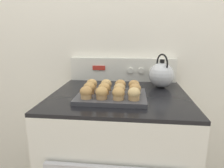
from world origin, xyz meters
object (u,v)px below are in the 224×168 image
at_px(muffin_pan, 112,96).
at_px(muffin_r1_c0, 89,88).
at_px(muffin_r2_c0, 92,85).
at_px(muffin_r2_c2, 120,85).
at_px(muffin_r2_c1, 106,85).
at_px(muffin_r0_c1, 102,93).
at_px(muffin_r0_c0, 86,93).
at_px(muffin_r1_c1, 104,89).
at_px(stove_range, 119,165).
at_px(muffin_r0_c2, 118,94).
at_px(tea_kettle, 161,75).
at_px(muffin_r1_c3, 135,90).
at_px(muffin_r1_c2, 119,89).
at_px(muffin_r0_c3, 134,94).
at_px(muffin_r2_c3, 134,86).

height_order(muffin_pan, muffin_r1_c0, muffin_r1_c0).
xyz_separation_m(muffin_r2_c0, muffin_r2_c2, (0.16, 0.00, 0.00)).
bearing_deg(muffin_r2_c1, muffin_r0_c1, -90.24).
distance_m(muffin_r0_c0, muffin_r1_c0, 0.08).
bearing_deg(muffin_r1_c1, muffin_r2_c2, 45.93).
bearing_deg(stove_range, muffin_r0_c2, -87.52).
relative_size(muffin_r1_c0, tea_kettle, 0.29).
distance_m(muffin_r2_c2, tea_kettle, 0.30).
height_order(muffin_r2_c1, muffin_r2_c2, same).
xyz_separation_m(muffin_r1_c3, tea_kettle, (0.16, 0.25, 0.03)).
bearing_deg(muffin_r1_c2, muffin_r1_c0, 179.25).
bearing_deg(muffin_r0_c2, muffin_r2_c2, 90.47).
distance_m(muffin_r0_c2, muffin_r0_c3, 0.07).
xyz_separation_m(muffin_r0_c2, muffin_r1_c0, (-0.16, 0.08, 0.00)).
bearing_deg(muffin_pan, muffin_r1_c3, -0.29).
bearing_deg(muffin_r1_c3, tea_kettle, 57.53).
relative_size(stove_range, muffin_r1_c2, 15.44).
relative_size(muffin_r0_c3, muffin_r2_c2, 1.00).
height_order(muffin_pan, muffin_r0_c3, muffin_r0_c3).
distance_m(muffin_r0_c1, muffin_r1_c0, 0.11).
relative_size(muffin_r1_c0, muffin_r1_c3, 1.00).
relative_size(muffin_r1_c2, muffin_r2_c0, 1.00).
xyz_separation_m(muffin_r0_c1, muffin_r2_c3, (0.15, 0.15, 0.00)).
distance_m(muffin_r0_c1, muffin_r1_c3, 0.18).
bearing_deg(muffin_pan, muffin_r0_c2, -62.93).
bearing_deg(muffin_r0_c1, muffin_r0_c0, -178.60).
height_order(muffin_pan, muffin_r0_c2, muffin_r0_c2).
bearing_deg(muffin_r1_c2, muffin_r2_c1, 133.90).
distance_m(muffin_r0_c0, muffin_r2_c3, 0.28).
relative_size(muffin_r0_c0, muffin_r0_c3, 1.00).
height_order(stove_range, muffin_r0_c1, muffin_r0_c1).
bearing_deg(muffin_r1_c1, muffin_r0_c1, -90.49).
distance_m(muffin_r0_c2, muffin_r1_c1, 0.11).
relative_size(muffin_r1_c1, muffin_r2_c1, 1.00).
xyz_separation_m(muffin_r0_c2, muffin_r2_c0, (-0.16, 0.16, 0.00)).
height_order(stove_range, muffin_r1_c0, muffin_r1_c0).
xyz_separation_m(muffin_r0_c3, tea_kettle, (0.17, 0.33, 0.03)).
bearing_deg(muffin_r1_c1, muffin_r2_c3, 27.07).
relative_size(muffin_r2_c1, muffin_r2_c3, 1.00).
relative_size(muffin_r1_c3, muffin_r2_c2, 1.00).
bearing_deg(muffin_r0_c0, muffin_r1_c2, 26.47).
distance_m(stove_range, muffin_r0_c3, 0.55).
relative_size(muffin_r1_c3, muffin_r2_c3, 1.00).
distance_m(muffin_r0_c3, muffin_r2_c2, 0.17).
bearing_deg(muffin_r0_c2, muffin_r0_c1, 178.23).
distance_m(muffin_r0_c3, muffin_r2_c3, 0.15).
distance_m(muffin_r1_c0, muffin_r1_c2, 0.16).
bearing_deg(muffin_r0_c0, muffin_r1_c1, 45.46).
height_order(muffin_r0_c3, muffin_r1_c1, same).
bearing_deg(muffin_pan, muffin_r1_c0, -179.78).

